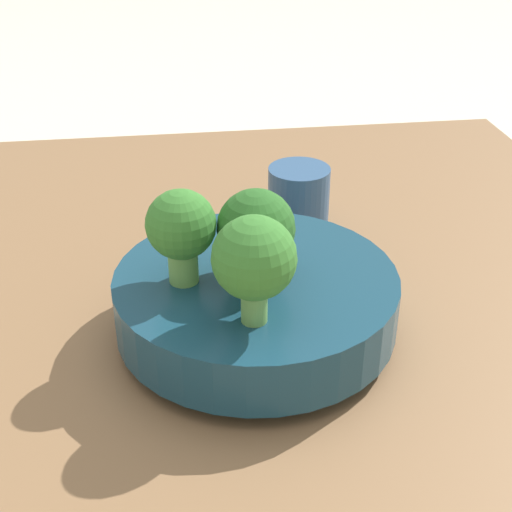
# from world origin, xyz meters

# --- Properties ---
(ground_plane) EXTENTS (6.00, 6.00, 0.00)m
(ground_plane) POSITION_xyz_m (0.00, 0.00, 0.00)
(ground_plane) COLOR beige
(table) EXTENTS (1.11, 0.88, 0.04)m
(table) POSITION_xyz_m (0.00, 0.00, 0.02)
(table) COLOR olive
(table) RESTS_ON ground_plane
(bowl) EXTENTS (0.26, 0.26, 0.07)m
(bowl) POSITION_xyz_m (0.01, 0.02, 0.08)
(bowl) COLOR navy
(bowl) RESTS_ON table
(broccoli_floret_left) EXTENTS (0.07, 0.07, 0.09)m
(broccoli_floret_left) POSITION_xyz_m (-0.06, 0.03, 0.16)
(broccoli_floret_left) COLOR #6BA34C
(broccoli_floret_left) RESTS_ON bowl
(broccoli_floret_center) EXTENTS (0.07, 0.07, 0.08)m
(broccoli_floret_center) POSITION_xyz_m (0.01, 0.02, 0.15)
(broccoli_floret_center) COLOR #7AB256
(broccoli_floret_center) RESTS_ON bowl
(broccoli_floret_back) EXTENTS (0.06, 0.06, 0.09)m
(broccoli_floret_back) POSITION_xyz_m (0.01, 0.09, 0.16)
(broccoli_floret_back) COLOR #6BA34C
(broccoli_floret_back) RESTS_ON bowl
(cup) EXTENTS (0.07, 0.07, 0.08)m
(cup) POSITION_xyz_m (0.21, -0.06, 0.08)
(cup) COLOR #33567F
(cup) RESTS_ON table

